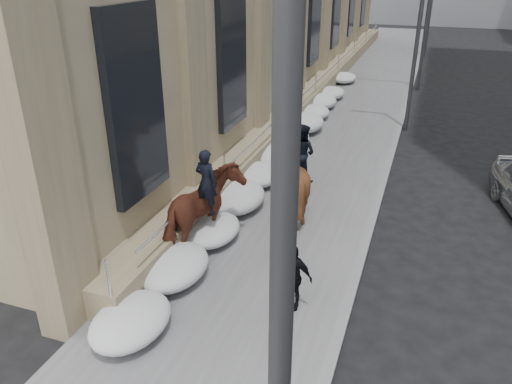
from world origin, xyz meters
TOP-DOWN VIEW (x-y plane):
  - ground at (0.00, 0.00)m, footprint 140.00×140.00m
  - sidewalk at (0.00, 10.00)m, footprint 5.00×80.00m
  - curb at (2.62, 10.00)m, footprint 0.24×80.00m
  - streetlight_near at (2.74, -6.00)m, footprint 1.71×0.24m
  - streetlight_mid at (2.74, 14.00)m, footprint 1.71×0.24m
  - traffic_signal at (2.07, 22.00)m, footprint 4.10×0.22m
  - snow_bank at (-1.42, 8.11)m, footprint 1.70×18.10m
  - mounted_horse_left at (-1.35, 1.51)m, footprint 1.62×2.73m
  - mounted_horse_right at (0.40, 4.30)m, footprint 2.34×2.46m
  - pedestrian at (1.45, -0.07)m, footprint 0.93×0.43m

SIDE VIEW (x-z plane):
  - ground at x=0.00m, z-range 0.00..0.00m
  - sidewalk at x=0.00m, z-range 0.00..0.12m
  - curb at x=2.62m, z-range 0.00..0.12m
  - snow_bank at x=-1.42m, z-range 0.09..0.85m
  - pedestrian at x=1.45m, z-range 0.12..1.67m
  - mounted_horse_left at x=-1.35m, z-range -0.12..2.62m
  - mounted_horse_right at x=0.40m, z-range -0.08..2.65m
  - traffic_signal at x=2.07m, z-range 1.00..7.00m
  - streetlight_near at x=2.74m, z-range 0.58..8.58m
  - streetlight_mid at x=2.74m, z-range 0.58..8.58m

